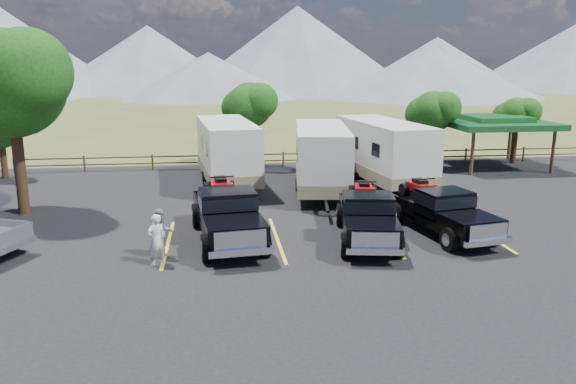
{
  "coord_description": "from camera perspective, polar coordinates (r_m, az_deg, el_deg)",
  "views": [
    {
      "loc": [
        -4.18,
        -15.84,
        6.5
      ],
      "look_at": [
        -1.47,
        4.96,
        1.6
      ],
      "focal_mm": 35.0,
      "sensor_mm": 36.0,
      "label": 1
    }
  ],
  "objects": [
    {
      "name": "ground",
      "position": [
        17.62,
        6.91,
        -8.6
      ],
      "size": [
        320.0,
        320.0,
        0.0
      ],
      "primitive_type": "plane",
      "color": "#525A26",
      "rests_on": "ground"
    },
    {
      "name": "asphalt_lot",
      "position": [
        20.35,
        4.83,
        -5.46
      ],
      "size": [
        44.0,
        34.0,
        0.04
      ],
      "primitive_type": "cube",
      "color": "black",
      "rests_on": "ground"
    },
    {
      "name": "stall_lines",
      "position": [
        21.27,
        4.27,
        -4.55
      ],
      "size": [
        12.12,
        5.5,
        0.01
      ],
      "color": "yellow",
      "rests_on": "asphalt_lot"
    },
    {
      "name": "tree_big_nw",
      "position": [
        26.25,
        -26.43,
        9.84
      ],
      "size": [
        5.54,
        5.18,
        7.84
      ],
      "color": "black",
      "rests_on": "ground"
    },
    {
      "name": "tree_ne_a",
      "position": [
        35.51,
        14.48,
        7.87
      ],
      "size": [
        3.11,
        2.92,
        4.76
      ],
      "color": "black",
      "rests_on": "ground"
    },
    {
      "name": "tree_ne_b",
      "position": [
        39.04,
        22.18,
        7.24
      ],
      "size": [
        2.77,
        2.59,
        4.27
      ],
      "color": "black",
      "rests_on": "ground"
    },
    {
      "name": "tree_north",
      "position": [
        35.02,
        -3.93,
        8.76
      ],
      "size": [
        3.46,
        3.24,
        5.25
      ],
      "color": "black",
      "rests_on": "ground"
    },
    {
      "name": "tree_nw_small",
      "position": [
        35.12,
        -27.23,
        5.63
      ],
      "size": [
        2.59,
        2.43,
        3.85
      ],
      "color": "black",
      "rests_on": "ground"
    },
    {
      "name": "rail_fence",
      "position": [
        35.38,
        2.74,
        3.55
      ],
      "size": [
        36.12,
        0.12,
        1.0
      ],
      "color": "brown",
      "rests_on": "ground"
    },
    {
      "name": "pavilion",
      "position": [
        37.24,
        20.23,
        6.63
      ],
      "size": [
        6.2,
        6.2,
        3.22
      ],
      "color": "brown",
      "rests_on": "ground"
    },
    {
      "name": "mountain_range",
      "position": [
        121.87,
        -9.31,
        13.64
      ],
      "size": [
        209.0,
        71.0,
        20.0
      ],
      "color": "slate",
      "rests_on": "ground"
    },
    {
      "name": "rig_left",
      "position": [
        20.77,
        -6.23,
        -2.07
      ],
      "size": [
        2.8,
        6.6,
        2.14
      ],
      "rotation": [
        0.0,
        0.0,
        0.11
      ],
      "color": "black",
      "rests_on": "asphalt_lot"
    },
    {
      "name": "rig_center",
      "position": [
        20.91,
        8.03,
        -2.28
      ],
      "size": [
        2.86,
        6.11,
        1.96
      ],
      "rotation": [
        0.0,
        0.0,
        -0.18
      ],
      "color": "black",
      "rests_on": "asphalt_lot"
    },
    {
      "name": "rig_right",
      "position": [
        22.24,
        15.23,
        -1.73
      ],
      "size": [
        2.86,
        5.99,
        1.92
      ],
      "rotation": [
        0.0,
        0.0,
        0.19
      ],
      "color": "black",
      "rests_on": "asphalt_lot"
    },
    {
      "name": "trailer_left",
      "position": [
        29.94,
        -6.22,
        4.07
      ],
      "size": [
        3.33,
        9.79,
        3.38
      ],
      "rotation": [
        0.0,
        0.0,
        0.1
      ],
      "color": "white",
      "rests_on": "asphalt_lot"
    },
    {
      "name": "trailer_center",
      "position": [
        28.02,
        3.41,
        3.42
      ],
      "size": [
        3.49,
        9.58,
        3.31
      ],
      "rotation": [
        0.0,
        0.0,
        -0.14
      ],
      "color": "white",
      "rests_on": "asphalt_lot"
    },
    {
      "name": "trailer_right",
      "position": [
        29.89,
        9.61,
        3.98
      ],
      "size": [
        3.5,
        9.88,
        3.42
      ],
      "rotation": [
        0.0,
        0.0,
        0.12
      ],
      "color": "white",
      "rests_on": "asphalt_lot"
    },
    {
      "name": "person_a",
      "position": [
        18.62,
        -13.23,
        -4.74
      ],
      "size": [
        0.74,
        0.67,
        1.7
      ],
      "primitive_type": "imported",
      "rotation": [
        0.0,
        0.0,
        3.7
      ],
      "color": "white",
      "rests_on": "asphalt_lot"
    },
    {
      "name": "person_b",
      "position": [
        19.3,
        -12.72,
        -4.1
      ],
      "size": [
        0.98,
        0.87,
        1.69
      ],
      "primitive_type": "imported",
      "rotation": [
        0.0,
        0.0,
        0.33
      ],
      "color": "gray",
      "rests_on": "asphalt_lot"
    }
  ]
}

